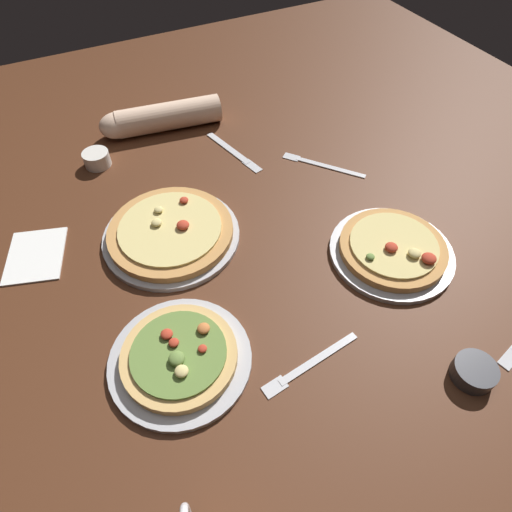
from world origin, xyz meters
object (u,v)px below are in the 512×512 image
fork_spare (321,165)px  diner_arm (157,118)px  pizza_plate_far (171,232)px  pizza_plate_side (392,250)px  pizza_plate_near (180,357)px  ramekin_sauce (474,372)px  knife_spare (234,152)px  ramekin_butter (97,159)px  napkin_folded (35,255)px  fork_left (310,364)px

fork_spare → diner_arm: (-0.34, 0.35, 0.04)m
pizza_plate_far → fork_spare: (0.45, 0.07, -0.01)m
pizza_plate_side → pizza_plate_near: bearing=-176.2°
pizza_plate_side → ramekin_sauce: pizza_plate_side is taller
pizza_plate_far → knife_spare: size_ratio=1.40×
pizza_plate_near → fork_spare: (0.54, 0.37, -0.01)m
ramekin_butter → napkin_folded: size_ratio=0.45×
ramekin_sauce → pizza_plate_side: bearing=80.1°
pizza_plate_near → ramekin_sauce: 0.52m
fork_left → diner_arm: (-0.01, 0.84, 0.04)m
ramekin_butter → pizza_plate_side: bearing=-50.3°
pizza_plate_near → pizza_plate_far: bearing=73.4°
fork_spare → diner_arm: size_ratio=0.54×
pizza_plate_side → fork_spare: size_ratio=1.43×
ramekin_sauce → fork_spare: 0.63m
pizza_plate_side → knife_spare: (-0.16, 0.49, -0.01)m
fork_left → ramekin_sauce: bearing=-30.9°
ramekin_butter → napkin_folded: bearing=-127.9°
knife_spare → pizza_plate_side: bearing=-72.4°
pizza_plate_near → knife_spare: pizza_plate_near is taller
knife_spare → pizza_plate_near: bearing=-123.6°
pizza_plate_far → ramekin_sauce: pizza_plate_far is taller
pizza_plate_near → napkin_folded: pizza_plate_near is taller
pizza_plate_near → knife_spare: size_ratio=1.18×
pizza_plate_near → fork_left: 0.24m
pizza_plate_far → fork_spare: pizza_plate_far is taller
ramekin_sauce → diner_arm: size_ratio=0.22×
ramekin_butter → napkin_folded: 0.33m
pizza_plate_side → ramekin_sauce: 0.30m
fork_spare → knife_spare: size_ratio=0.85×
pizza_plate_far → pizza_plate_side: size_ratio=1.14×
fork_spare → pizza_plate_side: bearing=-95.2°
fork_left → pizza_plate_side: bearing=26.1°
ramekin_sauce → knife_spare: 0.79m
pizza_plate_near → fork_left: bearing=-28.3°
pizza_plate_near → diner_arm: bearing=74.6°
pizza_plate_near → fork_left: (0.21, -0.11, -0.01)m
diner_arm → pizza_plate_side: bearing=-66.0°
napkin_folded → fork_spare: bearing=-1.0°
fork_left → fork_spare: (0.33, 0.48, 0.00)m
pizza_plate_far → napkin_folded: 0.30m
ramekin_sauce → fork_spare: ramekin_sauce is taller
pizza_plate_far → knife_spare: pizza_plate_far is taller
pizza_plate_far → knife_spare: bearing=41.1°
ramekin_butter → knife_spare: bearing=-18.2°
knife_spare → pizza_plate_far: bearing=-138.9°
napkin_folded → ramekin_sauce: bearing=-44.5°
ramekin_sauce → napkin_folded: size_ratio=0.50×
pizza_plate_far → knife_spare: (0.26, 0.23, -0.01)m
pizza_plate_side → fork_left: bearing=-153.9°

